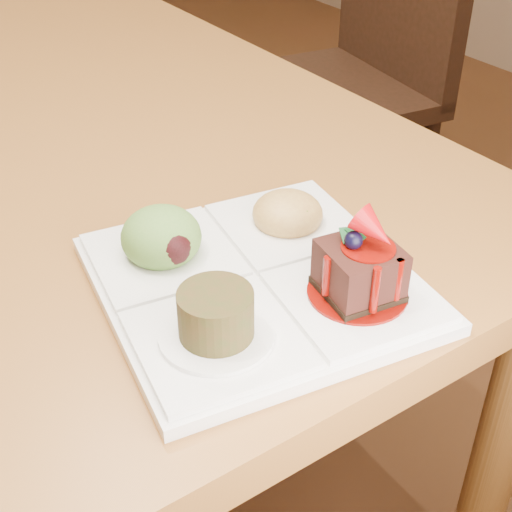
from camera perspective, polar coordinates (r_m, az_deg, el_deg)
ground at (r=1.62m, az=-19.81°, el=-11.93°), size 6.00×6.00×0.00m
chair_right at (r=1.76m, az=8.20°, el=16.05°), size 0.50×0.50×1.00m
sampler_plate at (r=0.61m, az=-0.30°, el=-1.00°), size 0.29×0.29×0.10m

